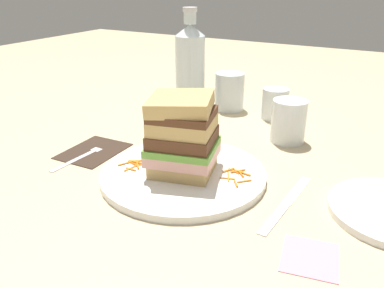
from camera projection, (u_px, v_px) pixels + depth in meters
The scene contains 30 objects.
ground_plane at pixel (177, 176), 0.71m from camera, with size 3.00×3.00×0.00m, color #C6B289.
main_plate at pixel (184, 174), 0.71m from camera, with size 0.29×0.29×0.01m, color white.
sandwich at pixel (183, 136), 0.68m from camera, with size 0.14×0.13×0.14m.
carrot_shred_0 at pixel (138, 161), 0.74m from camera, with size 0.00×0.00×0.03m, color orange.
carrot_shred_1 at pixel (147, 163), 0.73m from camera, with size 0.00×0.00×0.03m, color orange.
carrot_shred_2 at pixel (135, 161), 0.74m from camera, with size 0.00×0.00×0.02m, color orange.
carrot_shred_3 at pixel (131, 168), 0.71m from camera, with size 0.00×0.00×0.03m, color orange.
carrot_shred_4 at pixel (131, 169), 0.71m from camera, with size 0.00×0.00×0.02m, color orange.
carrot_shred_5 at pixel (138, 165), 0.72m from camera, with size 0.00×0.00×0.03m, color orange.
carrot_shred_6 at pixel (126, 163), 0.73m from camera, with size 0.00×0.00×0.03m, color orange.
carrot_shred_7 at pixel (144, 161), 0.73m from camera, with size 0.00×0.00×0.03m, color orange.
carrot_shred_8 at pixel (133, 163), 0.73m from camera, with size 0.00×0.00×0.03m, color orange.
carrot_shred_9 at pixel (135, 162), 0.73m from camera, with size 0.00×0.00×0.03m, color orange.
carrot_shred_10 at pixel (241, 174), 0.69m from camera, with size 0.00×0.00×0.02m, color orange.
carrot_shred_11 at pixel (238, 171), 0.70m from camera, with size 0.00×0.00×0.03m, color orange.
carrot_shred_12 at pixel (242, 173), 0.69m from camera, with size 0.00×0.00×0.03m, color orange.
carrot_shred_13 at pixel (244, 181), 0.66m from camera, with size 0.00×0.00×0.03m, color orange.
carrot_shred_14 at pixel (228, 177), 0.68m from camera, with size 0.00×0.00×0.03m, color orange.
carrot_shred_15 at pixel (237, 182), 0.66m from camera, with size 0.00×0.00×0.02m, color orange.
carrot_shred_16 at pixel (229, 170), 0.70m from camera, with size 0.00×0.00×0.02m, color orange.
carrot_shred_17 at pixel (228, 178), 0.67m from camera, with size 0.00×0.00×0.02m, color orange.
carrot_shred_18 at pixel (234, 171), 0.70m from camera, with size 0.00×0.00×0.03m, color orange.
napkin_dark at pixel (94, 151), 0.81m from camera, with size 0.10×0.13×0.00m, color #38281E.
fork at pixel (85, 153), 0.79m from camera, with size 0.02×0.17×0.00m.
knife at pixel (285, 204), 0.62m from camera, with size 0.03×0.20×0.00m.
juice_glass at pixel (288, 123), 0.85m from camera, with size 0.07×0.07×0.09m.
water_bottle at pixel (190, 68), 1.00m from camera, with size 0.07×0.07×0.26m.
empty_tumbler_0 at pixel (229, 91), 1.04m from camera, with size 0.08×0.08×0.10m, color silver.
empty_tumbler_1 at pixel (275, 104), 0.98m from camera, with size 0.07×0.07×0.08m, color silver.
napkin_pink at pixel (310, 257), 0.51m from camera, with size 0.07×0.08×0.00m, color pink.
Camera 1 is at (0.33, -0.54, 0.34)m, focal length 37.04 mm.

